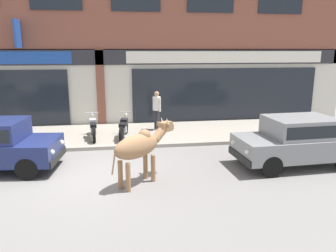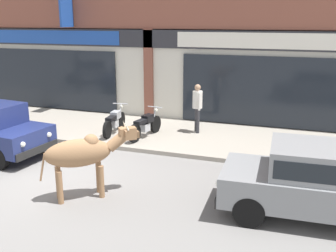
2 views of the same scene
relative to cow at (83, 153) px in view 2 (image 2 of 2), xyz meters
The scene contains 8 objects.
ground_plane 1.84m from the cow, 145.60° to the left, with size 90.00×90.00×0.00m, color slate.
sidewalk 5.19m from the cow, 104.44° to the left, with size 19.00×3.74×0.12m, color gray.
shop_building 7.92m from the cow, 100.22° to the left, with size 23.00×1.40×9.10m.
cow is the anchor object (origin of this frame).
car_1 4.74m from the cow, ahead, with size 3.68×1.78×1.46m.
motorcycle_0 4.58m from the cow, 109.00° to the left, with size 0.52×1.81×0.88m.
motorcycle_1 4.26m from the cow, 94.66° to the left, with size 0.59×1.80×0.88m.
pedestrian 5.39m from the cow, 78.85° to the left, with size 0.32×0.44×1.60m.
Camera 2 is at (5.60, -7.67, 3.75)m, focal length 42.00 mm.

